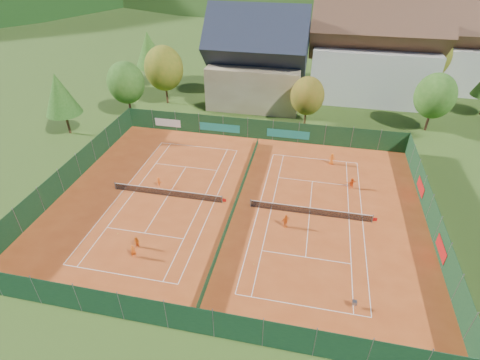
% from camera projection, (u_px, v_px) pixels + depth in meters
% --- Properties ---
extents(ground, '(600.00, 600.00, 0.00)m').
position_uv_depth(ground, '(236.00, 205.00, 41.27)').
color(ground, '#2E4B17').
rests_on(ground, ground).
extents(clay_pad, '(40.00, 32.00, 0.01)m').
position_uv_depth(clay_pad, '(236.00, 205.00, 41.25)').
color(clay_pad, '#AE4319').
rests_on(clay_pad, ground).
extents(court_markings_left, '(11.03, 23.83, 0.00)m').
position_uv_depth(court_markings_left, '(168.00, 196.00, 42.62)').
color(court_markings_left, white).
rests_on(court_markings_left, ground).
extents(court_markings_right, '(11.03, 23.83, 0.00)m').
position_uv_depth(court_markings_right, '(309.00, 214.00, 39.88)').
color(court_markings_right, white).
rests_on(court_markings_right, ground).
extents(tennis_net_left, '(13.30, 0.10, 1.02)m').
position_uv_depth(tennis_net_left, '(169.00, 193.00, 42.32)').
color(tennis_net_left, '#59595B').
rests_on(tennis_net_left, ground).
extents(tennis_net_right, '(13.30, 0.10, 1.02)m').
position_uv_depth(tennis_net_right, '(311.00, 211.00, 39.57)').
color(tennis_net_right, '#59595B').
rests_on(tennis_net_right, ground).
extents(court_divider, '(0.03, 28.80, 1.00)m').
position_uv_depth(court_divider, '(236.00, 201.00, 40.98)').
color(court_divider, '#13361C').
rests_on(court_divider, ground).
extents(fence_north, '(40.00, 0.10, 3.00)m').
position_uv_depth(fence_north, '(257.00, 129.00, 53.49)').
color(fence_north, '#163D1F').
rests_on(fence_north, ground).
extents(fence_south, '(40.00, 0.04, 3.00)m').
position_uv_depth(fence_south, '(189.00, 319.00, 27.43)').
color(fence_south, '#143720').
rests_on(fence_south, ground).
extents(fence_west, '(0.04, 32.00, 3.00)m').
position_uv_depth(fence_west, '(70.00, 173.00, 43.84)').
color(fence_west, '#123319').
rests_on(fence_west, ground).
extents(fence_east, '(0.09, 32.00, 3.00)m').
position_uv_depth(fence_east, '(433.00, 218.00, 37.04)').
color(fence_east, '#12331A').
rests_on(fence_east, ground).
extents(chalet, '(16.20, 12.00, 16.00)m').
position_uv_depth(chalet, '(257.00, 63.00, 62.42)').
color(chalet, '#C1AF88').
rests_on(chalet, ground).
extents(hotel_block_a, '(21.60, 11.00, 17.25)m').
position_uv_depth(hotel_block_a, '(373.00, 56.00, 63.61)').
color(hotel_block_a, silver).
rests_on(hotel_block_a, ground).
extents(hotel_block_b, '(17.28, 10.00, 15.50)m').
position_uv_depth(hotel_block_b, '(448.00, 52.00, 68.13)').
color(hotel_block_b, silver).
rests_on(hotel_block_b, ground).
extents(tree_west_front, '(5.72, 5.72, 8.69)m').
position_uv_depth(tree_west_front, '(126.00, 83.00, 58.25)').
color(tree_west_front, '#4A2A1A').
rests_on(tree_west_front, ground).
extents(tree_west_mid, '(6.44, 6.44, 9.78)m').
position_uv_depth(tree_west_mid, '(164.00, 68.00, 62.05)').
color(tree_west_mid, '#4B2E1B').
rests_on(tree_west_mid, ground).
extents(tree_west_back, '(5.60, 5.60, 10.00)m').
position_uv_depth(tree_west_back, '(149.00, 50.00, 69.20)').
color(tree_west_back, '#412517').
rests_on(tree_west_back, ground).
extents(tree_center, '(5.01, 5.01, 7.60)m').
position_uv_depth(tree_center, '(307.00, 96.00, 55.45)').
color(tree_center, '#4A331A').
rests_on(tree_center, ground).
extents(tree_east_front, '(5.72, 5.72, 8.69)m').
position_uv_depth(tree_east_front, '(435.00, 96.00, 53.61)').
color(tree_east_front, '#49291A').
rests_on(tree_east_front, ground).
extents(tree_west_side, '(5.04, 5.04, 9.00)m').
position_uv_depth(tree_west_side, '(60.00, 94.00, 52.41)').
color(tree_west_side, '#4C2D1B').
rests_on(tree_west_side, ground).
extents(tree_east_back, '(7.15, 7.15, 10.86)m').
position_uv_depth(tree_east_back, '(430.00, 56.00, 65.50)').
color(tree_east_back, '#4C331B').
rests_on(tree_east_back, ground).
extents(mountain_backdrop, '(820.00, 530.00, 242.00)m').
position_uv_depth(mountain_backdrop, '(354.00, 47.00, 248.01)').
color(mountain_backdrop, black).
rests_on(mountain_backdrop, ground).
extents(ball_hopper, '(0.34, 0.34, 0.80)m').
position_uv_depth(ball_hopper, '(355.00, 303.00, 29.81)').
color(ball_hopper, slate).
rests_on(ball_hopper, ground).
extents(loose_ball_0, '(0.07, 0.07, 0.07)m').
position_uv_depth(loose_ball_0, '(118.00, 234.00, 37.33)').
color(loose_ball_0, '#CCD833').
rests_on(loose_ball_0, ground).
extents(loose_ball_1, '(0.07, 0.07, 0.07)m').
position_uv_depth(loose_ball_1, '(254.00, 264.00, 33.93)').
color(loose_ball_1, '#CCD833').
rests_on(loose_ball_1, ground).
extents(player_left_near, '(0.62, 0.59, 1.42)m').
position_uv_depth(player_left_near, '(133.00, 251.00, 34.36)').
color(player_left_near, orange).
rests_on(player_left_near, ground).
extents(player_left_mid, '(0.74, 0.65, 1.28)m').
position_uv_depth(player_left_mid, '(137.00, 243.00, 35.38)').
color(player_left_mid, '#D75D13').
rests_on(player_left_mid, ground).
extents(player_left_far, '(0.82, 0.52, 1.20)m').
position_uv_depth(player_left_far, '(159.00, 182.00, 43.94)').
color(player_left_far, '#F55D15').
rests_on(player_left_far, ground).
extents(player_right_near, '(0.95, 0.89, 1.58)m').
position_uv_depth(player_right_near, '(286.00, 221.00, 37.79)').
color(player_right_near, '#D85813').
rests_on(player_right_near, ground).
extents(player_right_far_a, '(0.78, 0.53, 1.56)m').
position_uv_depth(player_right_far_a, '(332.00, 159.00, 47.99)').
color(player_right_far_a, orange).
rests_on(player_right_far_a, ground).
extents(player_right_far_b, '(1.31, 0.97, 1.37)m').
position_uv_depth(player_right_far_b, '(352.00, 183.00, 43.58)').
color(player_right_far_b, '#F95C16').
rests_on(player_right_far_b, ground).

